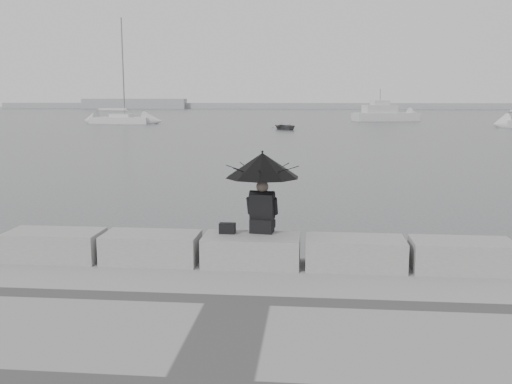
# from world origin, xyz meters

# --- Properties ---
(ground) EXTENTS (360.00, 360.00, 0.00)m
(ground) POSITION_xyz_m (0.00, 0.00, 0.00)
(ground) COLOR #404345
(ground) RESTS_ON ground
(stone_block_far_left) EXTENTS (1.60, 0.80, 0.50)m
(stone_block_far_left) POSITION_xyz_m (-3.40, -0.45, 0.75)
(stone_block_far_left) COLOR gray
(stone_block_far_left) RESTS_ON promenade
(stone_block_left) EXTENTS (1.60, 0.80, 0.50)m
(stone_block_left) POSITION_xyz_m (-1.70, -0.45, 0.75)
(stone_block_left) COLOR gray
(stone_block_left) RESTS_ON promenade
(stone_block_centre) EXTENTS (1.60, 0.80, 0.50)m
(stone_block_centre) POSITION_xyz_m (0.00, -0.45, 0.75)
(stone_block_centre) COLOR gray
(stone_block_centre) RESTS_ON promenade
(stone_block_right) EXTENTS (1.60, 0.80, 0.50)m
(stone_block_right) POSITION_xyz_m (1.70, -0.45, 0.75)
(stone_block_right) COLOR gray
(stone_block_right) RESTS_ON promenade
(stone_block_far_right) EXTENTS (1.60, 0.80, 0.50)m
(stone_block_far_right) POSITION_xyz_m (3.40, -0.45, 0.75)
(stone_block_far_right) COLOR gray
(stone_block_far_right) RESTS_ON promenade
(seated_person) EXTENTS (1.25, 1.25, 1.39)m
(seated_person) POSITION_xyz_m (0.15, -0.15, 2.02)
(seated_person) COLOR black
(seated_person) RESTS_ON stone_block_centre
(bag) EXTENTS (0.27, 0.15, 0.17)m
(bag) POSITION_xyz_m (-0.42, -0.31, 1.09)
(bag) COLOR black
(bag) RESTS_ON stone_block_centre
(distant_landmass) EXTENTS (180.00, 8.00, 2.80)m
(distant_landmass) POSITION_xyz_m (-8.14, 154.51, 0.90)
(distant_landmass) COLOR #97999C
(distant_landmass) RESTS_ON ground
(sailboat_left) EXTENTS (7.67, 3.13, 12.90)m
(sailboat_left) POSITION_xyz_m (-22.75, 60.17, 0.53)
(sailboat_left) COLOR #BDBDBF
(sailboat_left) RESTS_ON ground
(motor_cruiser) EXTENTS (9.49, 5.39, 4.50)m
(motor_cruiser) POSITION_xyz_m (11.21, 71.85, 0.89)
(motor_cruiser) COLOR #BDBDBF
(motor_cruiser) RESTS_ON ground
(dinghy) EXTENTS (3.75, 3.06, 0.59)m
(dinghy) POSITION_xyz_m (-1.64, 48.73, 0.30)
(dinghy) COLOR slate
(dinghy) RESTS_ON ground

